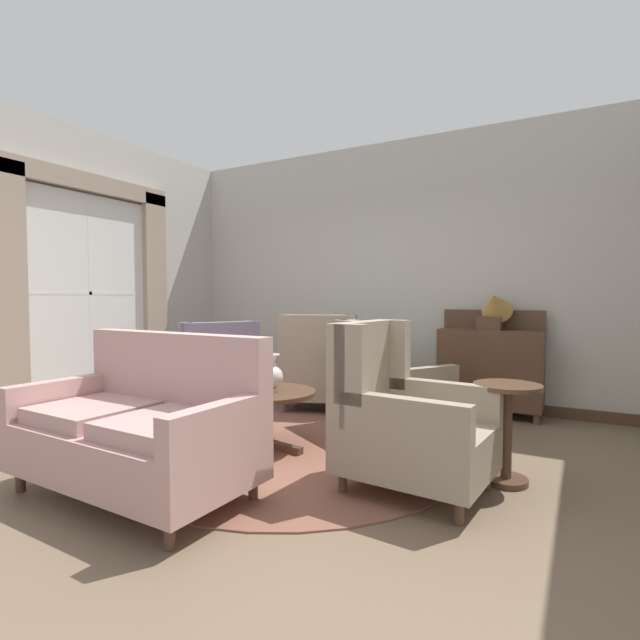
{
  "coord_description": "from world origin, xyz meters",
  "views": [
    {
      "loc": [
        2.07,
        -2.97,
        1.27
      ],
      "look_at": [
        -0.0,
        0.77,
        1.07
      ],
      "focal_mm": 26.79,
      "sensor_mm": 36.0,
      "label": 1
    }
  ],
  "objects_px": {
    "coffee_table": "(267,402)",
    "armchair_near_sideboard": "(215,373)",
    "armchair_far_left": "(403,421)",
    "gramophone": "(494,307)",
    "side_table": "(507,424)",
    "armchair_foreground_right": "(387,383)",
    "sideboard": "(490,367)",
    "armchair_back_corner": "(320,369)",
    "porcelain_vase": "(271,375)",
    "settee": "(141,428)"
  },
  "relations": [
    {
      "from": "armchair_far_left",
      "to": "side_table",
      "type": "distance_m",
      "value": 0.73
    },
    {
      "from": "armchair_back_corner",
      "to": "armchair_far_left",
      "type": "distance_m",
      "value": 2.32
    },
    {
      "from": "porcelain_vase",
      "to": "side_table",
      "type": "xyz_separation_m",
      "value": [
        1.82,
        0.17,
        -0.21
      ]
    },
    {
      "from": "porcelain_vase",
      "to": "settee",
      "type": "height_order",
      "value": "settee"
    },
    {
      "from": "porcelain_vase",
      "to": "side_table",
      "type": "bearing_deg",
      "value": 5.25
    },
    {
      "from": "side_table",
      "to": "coffee_table",
      "type": "bearing_deg",
      "value": -174.71
    },
    {
      "from": "porcelain_vase",
      "to": "armchair_near_sideboard",
      "type": "height_order",
      "value": "armchair_near_sideboard"
    },
    {
      "from": "armchair_foreground_right",
      "to": "sideboard",
      "type": "relative_size",
      "value": 1.06
    },
    {
      "from": "armchair_near_sideboard",
      "to": "sideboard",
      "type": "bearing_deg",
      "value": 146.22
    },
    {
      "from": "armchair_foreground_right",
      "to": "gramophone",
      "type": "relative_size",
      "value": 2.43
    },
    {
      "from": "armchair_near_sideboard",
      "to": "sideboard",
      "type": "relative_size",
      "value": 0.97
    },
    {
      "from": "coffee_table",
      "to": "gramophone",
      "type": "xyz_separation_m",
      "value": [
        1.48,
        1.98,
        0.77
      ]
    },
    {
      "from": "armchair_far_left",
      "to": "armchair_near_sideboard",
      "type": "bearing_deg",
      "value": 72.69
    },
    {
      "from": "coffee_table",
      "to": "porcelain_vase",
      "type": "relative_size",
      "value": 2.61
    },
    {
      "from": "gramophone",
      "to": "armchair_near_sideboard",
      "type": "bearing_deg",
      "value": -156.02
    },
    {
      "from": "armchair_back_corner",
      "to": "sideboard",
      "type": "height_order",
      "value": "sideboard"
    },
    {
      "from": "armchair_back_corner",
      "to": "armchair_far_left",
      "type": "relative_size",
      "value": 0.98
    },
    {
      "from": "porcelain_vase",
      "to": "coffee_table",
      "type": "bearing_deg",
      "value": -172.51
    },
    {
      "from": "settee",
      "to": "armchair_back_corner",
      "type": "bearing_deg",
      "value": 94.3
    },
    {
      "from": "coffee_table",
      "to": "porcelain_vase",
      "type": "distance_m",
      "value": 0.23
    },
    {
      "from": "coffee_table",
      "to": "settee",
      "type": "height_order",
      "value": "settee"
    },
    {
      "from": "armchair_back_corner",
      "to": "armchair_near_sideboard",
      "type": "relative_size",
      "value": 0.98
    },
    {
      "from": "coffee_table",
      "to": "side_table",
      "type": "height_order",
      "value": "side_table"
    },
    {
      "from": "coffee_table",
      "to": "armchair_foreground_right",
      "type": "distance_m",
      "value": 1.29
    },
    {
      "from": "coffee_table",
      "to": "armchair_foreground_right",
      "type": "height_order",
      "value": "armchair_foreground_right"
    },
    {
      "from": "porcelain_vase",
      "to": "armchair_foreground_right",
      "type": "bearing_deg",
      "value": 62.26
    },
    {
      "from": "coffee_table",
      "to": "side_table",
      "type": "distance_m",
      "value": 1.87
    },
    {
      "from": "porcelain_vase",
      "to": "settee",
      "type": "xyz_separation_m",
      "value": [
        -0.22,
        -1.15,
        -0.2
      ]
    },
    {
      "from": "armchair_back_corner",
      "to": "sideboard",
      "type": "bearing_deg",
      "value": -179.84
    },
    {
      "from": "side_table",
      "to": "sideboard",
      "type": "height_order",
      "value": "sideboard"
    },
    {
      "from": "coffee_table",
      "to": "sideboard",
      "type": "height_order",
      "value": "sideboard"
    },
    {
      "from": "sideboard",
      "to": "armchair_back_corner",
      "type": "bearing_deg",
      "value": -160.24
    },
    {
      "from": "side_table",
      "to": "armchair_foreground_right",
      "type": "bearing_deg",
      "value": 142.22
    },
    {
      "from": "coffee_table",
      "to": "armchair_far_left",
      "type": "height_order",
      "value": "armchair_far_left"
    },
    {
      "from": "armchair_far_left",
      "to": "porcelain_vase",
      "type": "bearing_deg",
      "value": 82.74
    },
    {
      "from": "armchair_near_sideboard",
      "to": "porcelain_vase",
      "type": "bearing_deg",
      "value": 89.82
    },
    {
      "from": "settee",
      "to": "coffee_table",
      "type": "bearing_deg",
      "value": 82.8
    },
    {
      "from": "armchair_far_left",
      "to": "gramophone",
      "type": "relative_size",
      "value": 2.23
    },
    {
      "from": "coffee_table",
      "to": "armchair_near_sideboard",
      "type": "distance_m",
      "value": 1.47
    },
    {
      "from": "sideboard",
      "to": "armchair_foreground_right",
      "type": "bearing_deg",
      "value": -130.61
    },
    {
      "from": "porcelain_vase",
      "to": "sideboard",
      "type": "bearing_deg",
      "value": 55.91
    },
    {
      "from": "armchair_back_corner",
      "to": "armchair_far_left",
      "type": "height_order",
      "value": "armchair_far_left"
    },
    {
      "from": "armchair_far_left",
      "to": "side_table",
      "type": "relative_size",
      "value": 1.62
    },
    {
      "from": "armchair_back_corner",
      "to": "armchair_near_sideboard",
      "type": "bearing_deg",
      "value": 15.83
    },
    {
      "from": "armchair_near_sideboard",
      "to": "sideboard",
      "type": "xyz_separation_m",
      "value": [
        2.69,
        1.3,
        0.09
      ]
    },
    {
      "from": "armchair_foreground_right",
      "to": "side_table",
      "type": "bearing_deg",
      "value": 173.48
    },
    {
      "from": "armchair_foreground_right",
      "to": "gramophone",
      "type": "height_order",
      "value": "gramophone"
    },
    {
      "from": "armchair_near_sideboard",
      "to": "armchair_back_corner",
      "type": "bearing_deg",
      "value": 155.79
    },
    {
      "from": "coffee_table",
      "to": "armchair_near_sideboard",
      "type": "relative_size",
      "value": 0.74
    },
    {
      "from": "settee",
      "to": "armchair_far_left",
      "type": "xyz_separation_m",
      "value": [
        1.46,
        0.89,
        0.03
      ]
    }
  ]
}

